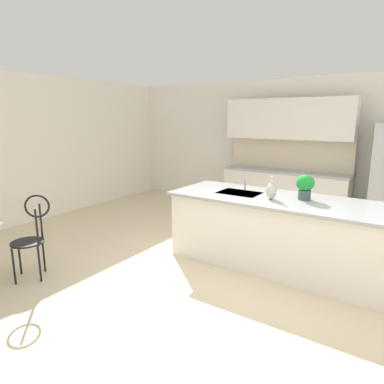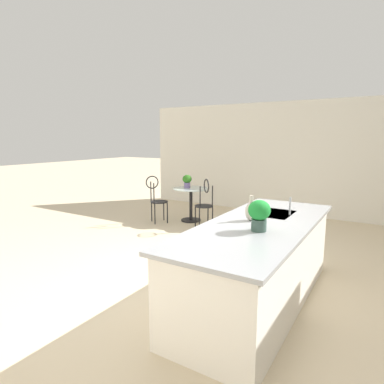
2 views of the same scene
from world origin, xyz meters
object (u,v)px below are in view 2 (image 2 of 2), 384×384
(bistro_table, at_px, (191,201))
(potted_plant_on_table, at_px, (187,180))
(vase_on_counter, at_px, (251,211))
(potted_plant_counter_near, at_px, (259,213))
(chair_near_window, at_px, (157,197))
(chair_by_island, at_px, (205,201))

(bistro_table, distance_m, potted_plant_on_table, 0.48)
(bistro_table, height_order, vase_on_counter, vase_on_counter)
(potted_plant_on_table, bearing_deg, vase_on_counter, 43.52)
(potted_plant_counter_near, bearing_deg, chair_near_window, -127.69)
(chair_by_island, bearing_deg, bistro_table, -124.12)
(bistro_table, distance_m, chair_near_window, 0.77)
(potted_plant_on_table, bearing_deg, chair_by_island, 58.09)
(bistro_table, xyz_separation_m, chair_by_island, (0.39, 0.57, 0.13))
(potted_plant_on_table, height_order, vase_on_counter, vase_on_counter)
(chair_near_window, bearing_deg, chair_by_island, 96.42)
(bistro_table, bearing_deg, potted_plant_on_table, -110.98)
(potted_plant_counter_near, bearing_deg, bistro_table, -138.49)
(chair_near_window, relative_size, potted_plant_counter_near, 3.30)
(bistro_table, height_order, chair_by_island, chair_by_island)
(chair_near_window, bearing_deg, potted_plant_counter_near, 52.31)
(chair_near_window, distance_m, potted_plant_counter_near, 4.10)
(vase_on_counter, bearing_deg, potted_plant_on_table, -136.48)
(chair_near_window, height_order, vase_on_counter, vase_on_counter)
(vase_on_counter, bearing_deg, chair_near_window, -125.48)
(chair_by_island, xyz_separation_m, vase_on_counter, (2.26, 1.86, 0.46))
(chair_near_window, distance_m, chair_by_island, 1.14)
(potted_plant_counter_near, xyz_separation_m, vase_on_counter, (-0.35, -0.22, -0.07))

